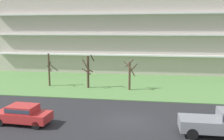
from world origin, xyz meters
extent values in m
plane|color=#232326|center=(0.00, 0.00, 0.00)|extent=(160.00, 160.00, 0.00)
cube|color=#547F42|center=(0.00, 14.00, 0.04)|extent=(80.00, 16.00, 0.08)
cube|color=#B2A899|center=(0.00, 27.59, 6.77)|extent=(52.62, 11.19, 13.54)
cube|color=silver|center=(0.00, 21.55, 3.38)|extent=(50.51, 0.90, 0.24)
cube|color=silver|center=(0.00, 21.55, 6.77)|extent=(50.51, 0.90, 0.24)
cube|color=silver|center=(0.00, 21.55, 10.15)|extent=(50.51, 0.90, 0.24)
cylinder|color=#4C3828|center=(-11.61, 11.39, 2.23)|extent=(0.25, 0.25, 4.46)
cylinder|color=#4C3828|center=(-11.57, 11.58, 3.00)|extent=(0.50, 0.21, 0.79)
cylinder|color=#4C3828|center=(-11.45, 11.15, 2.50)|extent=(0.60, 0.47, 0.91)
cylinder|color=#4C3828|center=(-10.91, 11.00, 2.74)|extent=(0.91, 1.50, 1.35)
cylinder|color=#423023|center=(-6.19, 11.12, 2.12)|extent=(0.30, 0.30, 4.24)
cylinder|color=#423023|center=(-5.82, 10.91, 2.38)|extent=(0.58, 0.86, 0.55)
cylinder|color=#423023|center=(-5.59, 11.07, 3.97)|extent=(0.24, 1.30, 0.97)
cylinder|color=#423023|center=(-6.32, 10.63, 3.02)|extent=(1.12, 0.42, 1.67)
cylinder|color=#423023|center=(-6.25, 10.54, 2.32)|extent=(1.25, 0.26, 0.84)
cylinder|color=#4C3828|center=(-0.79, 10.77, 1.79)|extent=(0.28, 0.28, 3.59)
cylinder|color=#4C3828|center=(-0.33, 11.23, 2.80)|extent=(1.07, 1.07, 1.22)
cylinder|color=#4C3828|center=(-0.99, 10.29, 3.29)|extent=(1.08, 0.54, 0.91)
cylinder|color=#4C3828|center=(-0.84, 11.29, 3.38)|extent=(1.14, 0.24, 1.07)
cylinder|color=#4C3828|center=(-0.41, 10.55, 2.37)|extent=(0.60, 0.91, 1.08)
cube|color=slate|center=(6.59, -2.00, 0.82)|extent=(5.41, 2.02, 0.85)
cylinder|color=black|center=(4.70, -1.12, 0.40)|extent=(0.80, 0.22, 0.80)
cylinder|color=black|center=(4.71, -2.90, 0.40)|extent=(0.80, 0.22, 0.80)
cube|color=#B22828|center=(-8.22, -2.00, 0.67)|extent=(4.49, 2.04, 0.70)
cube|color=#B22828|center=(-8.22, -2.00, 1.29)|extent=(2.29, 1.77, 0.55)
cube|color=#2D3847|center=(-8.22, -2.00, 1.29)|extent=(2.25, 1.81, 0.30)
cylinder|color=black|center=(-6.64, -1.30, 0.32)|extent=(0.65, 0.25, 0.64)
cylinder|color=black|center=(-6.73, -2.87, 0.32)|extent=(0.65, 0.25, 0.64)
cylinder|color=black|center=(-9.72, -1.13, 0.32)|extent=(0.65, 0.25, 0.64)
cylinder|color=black|center=(-9.81, -2.70, 0.32)|extent=(0.65, 0.25, 0.64)
camera|label=1|loc=(1.73, -19.82, 7.43)|focal=40.06mm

